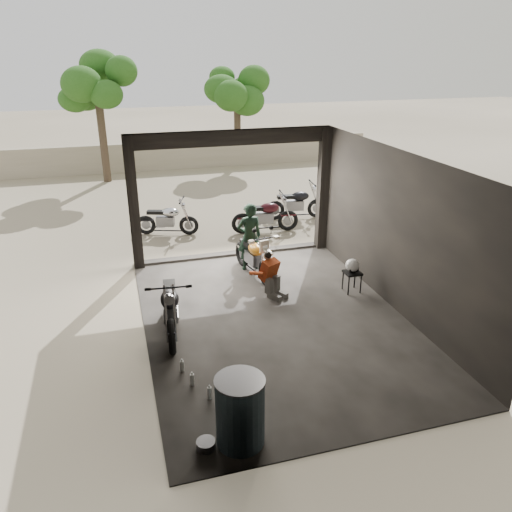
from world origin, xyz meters
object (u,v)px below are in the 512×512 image
main_bike (254,253)px  outside_bike_b (265,213)px  outside_bike_a (167,217)px  left_bike (170,304)px  sign_post (342,189)px  mechanic (273,276)px  stool (352,275)px  helmet (352,265)px  outside_bike_c (296,201)px  rider (249,237)px  oil_drum (240,412)px

main_bike → outside_bike_b: 3.03m
outside_bike_a → outside_bike_b: bearing=-83.8°
left_bike → outside_bike_b: bearing=61.5°
outside_bike_b → sign_post: bearing=-121.0°
mechanic → stool: mechanic is taller
main_bike → helmet: (1.82, -1.40, 0.07)m
sign_post → outside_bike_b: bearing=134.4°
main_bike → mechanic: bearing=-95.5°
outside_bike_a → mechanic: outside_bike_a is taller
sign_post → outside_bike_c: bearing=92.3°
main_bike → rider: (0.00, 0.38, 0.27)m
main_bike → oil_drum: 5.41m
outside_bike_b → stool: 4.29m
main_bike → outside_bike_a: (-1.60, 3.39, -0.03)m
outside_bike_a → helmet: bearing=-126.3°
sign_post → helmet: bearing=-119.0°
helmet → stool: bearing=-72.1°
main_bike → oil_drum: (-1.65, -5.15, -0.05)m
outside_bike_c → mechanic: size_ratio=1.77×
outside_bike_c → oil_drum: bearing=162.1°
rider → sign_post: sign_post is taller
outside_bike_c → left_bike: bearing=148.0°
rider → mechanic: 1.57m
outside_bike_a → rider: rider is taller
sign_post → rider: bearing=-167.3°
stool → sign_post: 3.32m
outside_bike_a → outside_bike_c: bearing=-67.1°
main_bike → outside_bike_c: 4.45m
main_bike → stool: size_ratio=3.48×
oil_drum → sign_post: size_ratio=0.45×
helmet → oil_drum: (-3.47, -3.74, -0.12)m
left_bike → oil_drum: bearing=-74.4°
main_bike → outside_bike_c: outside_bike_c is taller
main_bike → rider: rider is taller
outside_bike_a → helmet: 5.89m
stool → sign_post: size_ratio=0.22×
outside_bike_c → oil_drum: 9.77m
oil_drum → outside_bike_a: bearing=89.7°
outside_bike_b → sign_post: (1.73, -1.28, 0.92)m
rider → stool: (1.82, -1.80, -0.42)m
outside_bike_a → outside_bike_c: 4.06m
rider → oil_drum: 5.78m
outside_bike_a → sign_post: size_ratio=0.70×
main_bike → outside_bike_a: size_ratio=1.08×
mechanic → helmet: bearing=-36.2°
main_bike → outside_bike_b: bearing=57.7°
outside_bike_b → main_bike: bearing=163.3°
rider → mechanic: rider is taller
outside_bike_b → outside_bike_c: size_ratio=1.00×
outside_bike_a → oil_drum: size_ratio=1.54×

